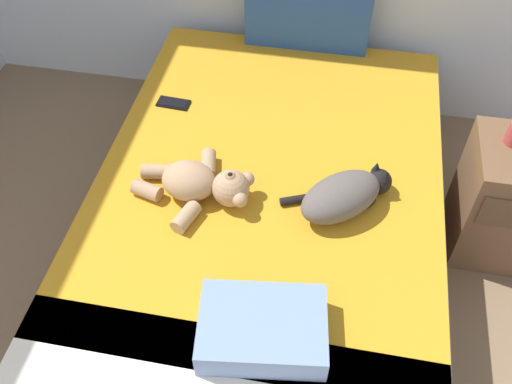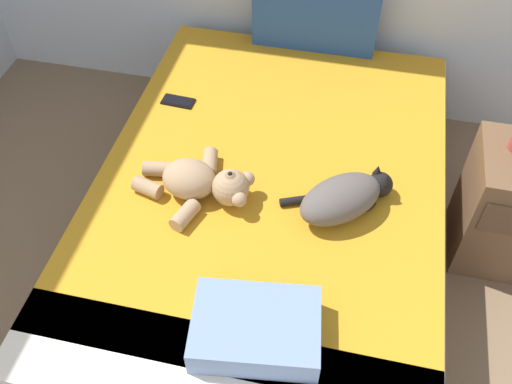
{
  "view_description": "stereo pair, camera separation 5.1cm",
  "coord_description": "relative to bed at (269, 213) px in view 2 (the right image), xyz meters",
  "views": [
    {
      "loc": [
        2.09,
        1.29,
        2.13
      ],
      "look_at": [
        1.82,
        2.71,
        0.49
      ],
      "focal_mm": 39.84,
      "sensor_mm": 36.0,
      "label": 1
    },
    {
      "loc": [
        2.14,
        1.3,
        2.13
      ],
      "look_at": [
        1.82,
        2.71,
        0.49
      ],
      "focal_mm": 39.84,
      "sensor_mm": 36.0,
      "label": 2
    }
  ],
  "objects": [
    {
      "name": "bed",
      "position": [
        0.0,
        0.0,
        0.0
      ],
      "size": [
        1.43,
        2.03,
        0.45
      ],
      "color": "brown",
      "rests_on": "ground_plane"
    },
    {
      "name": "cat",
      "position": [
        0.3,
        -0.11,
        0.3
      ],
      "size": [
        0.42,
        0.37,
        0.15
      ],
      "color": "#59514C",
      "rests_on": "bed"
    },
    {
      "name": "teddy_bear",
      "position": [
        -0.24,
        -0.15,
        0.3
      ],
      "size": [
        0.47,
        0.42,
        0.16
      ],
      "color": "tan",
      "rests_on": "bed"
    },
    {
      "name": "cell_phone",
      "position": [
        -0.51,
        0.37,
        0.24
      ],
      "size": [
        0.15,
        0.08,
        0.01
      ],
      "color": "black",
      "rests_on": "bed"
    },
    {
      "name": "throw_pillow",
      "position": [
        0.1,
        -0.7,
        0.28
      ],
      "size": [
        0.43,
        0.33,
        0.11
      ],
      "primitive_type": "cube",
      "rotation": [
        0.0,
        0.0,
        0.13
      ],
      "color": "#728CB7",
      "rests_on": "bed"
    }
  ]
}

